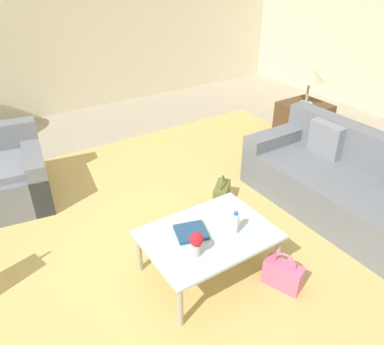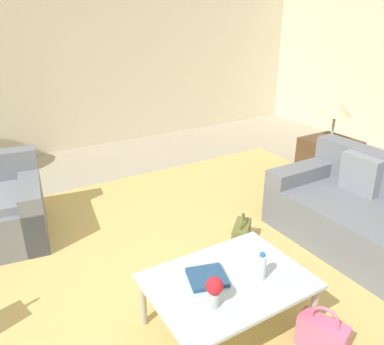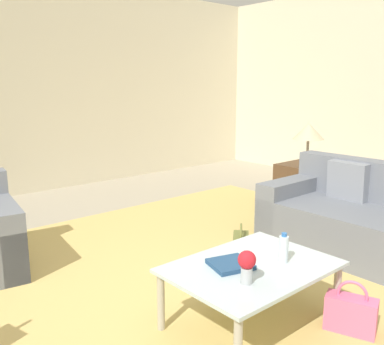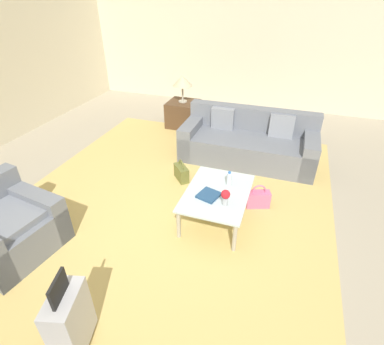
{
  "view_description": "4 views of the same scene",
  "coord_description": "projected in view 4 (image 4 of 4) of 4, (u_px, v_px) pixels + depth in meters",
  "views": [
    {
      "loc": [
        -1.04,
        -2.46,
        2.46
      ],
      "look_at": [
        0.61,
        0.08,
        0.67
      ],
      "focal_mm": 35.0,
      "sensor_mm": 36.0,
      "label": 1
    },
    {
      "loc": [
        -0.88,
        -2.14,
        2.1
      ],
      "look_at": [
        0.67,
        0.43,
        0.82
      ],
      "focal_mm": 35.0,
      "sensor_mm": 36.0,
      "label": 2
    },
    {
      "loc": [
        -1.61,
        -2.23,
        1.6
      ],
      "look_at": [
        0.45,
        0.15,
        0.94
      ],
      "focal_mm": 40.0,
      "sensor_mm": 36.0,
      "label": 3
    },
    {
      "loc": [
        -2.62,
        -1.19,
        2.64
      ],
      "look_at": [
        0.12,
        -0.26,
        0.83
      ],
      "focal_mm": 28.0,
      "sensor_mm": 36.0,
      "label": 4
    }
  ],
  "objects": [
    {
      "name": "coffee_table_book",
      "position": [
        209.0,
        195.0,
        3.7
      ],
      "size": [
        0.31,
        0.3,
        0.03
      ],
      "primitive_type": "cube",
      "rotation": [
        0.0,
        0.0,
        -0.29
      ],
      "color": "navy",
      "rests_on": "coffee_table"
    },
    {
      "name": "handbag_pink",
      "position": [
        258.0,
        199.0,
        4.16
      ],
      "size": [
        0.24,
        0.35,
        0.36
      ],
      "color": "pink",
      "rests_on": "ground"
    },
    {
      "name": "suitcase_silver",
      "position": [
        70.0,
        320.0,
        2.41
      ],
      "size": [
        0.44,
        0.32,
        0.85
      ],
      "color": "#B7B7BC",
      "rests_on": "ground"
    },
    {
      "name": "water_bottle",
      "position": [
        229.0,
        179.0,
        3.87
      ],
      "size": [
        0.06,
        0.06,
        0.2
      ],
      "color": "silver",
      "rests_on": "coffee_table"
    },
    {
      "name": "flower_vase",
      "position": [
        225.0,
        196.0,
        3.5
      ],
      "size": [
        0.11,
        0.11,
        0.21
      ],
      "color": "#B2B7BC",
      "rests_on": "coffee_table"
    },
    {
      "name": "handbag_olive",
      "position": [
        181.0,
        173.0,
        4.74
      ],
      "size": [
        0.33,
        0.32,
        0.36
      ],
      "color": "olive",
      "rests_on": "ground"
    },
    {
      "name": "side_table",
      "position": [
        183.0,
        114.0,
        6.53
      ],
      "size": [
        0.63,
        0.63,
        0.54
      ],
      "primitive_type": "cube",
      "color": "#513823",
      "rests_on": "ground"
    },
    {
      "name": "wall_right",
      "position": [
        249.0,
        40.0,
        7.07
      ],
      "size": [
        0.12,
        8.0,
        3.1
      ],
      "primitive_type": "cube",
      "color": "beige",
      "rests_on": "ground"
    },
    {
      "name": "ground_plane",
      "position": [
        170.0,
        229.0,
        3.83
      ],
      "size": [
        12.0,
        12.0,
        0.0
      ],
      "primitive_type": "plane",
      "color": "#A89E89"
    },
    {
      "name": "table_lamp",
      "position": [
        182.0,
        81.0,
        6.16
      ],
      "size": [
        0.41,
        0.41,
        0.55
      ],
      "color": "#ADA899",
      "rests_on": "side_table"
    },
    {
      "name": "couch",
      "position": [
        248.0,
        143.0,
        5.27
      ],
      "size": [
        0.95,
        2.27,
        0.85
      ],
      "color": "slate",
      "rests_on": "ground"
    },
    {
      "name": "area_rug",
      "position": [
        173.0,
        199.0,
        4.36
      ],
      "size": [
        5.2,
        4.4,
        0.01
      ],
      "primitive_type": "cube",
      "color": "tan",
      "rests_on": "ground"
    },
    {
      "name": "coffee_table",
      "position": [
        217.0,
        195.0,
        3.81
      ],
      "size": [
        1.08,
        0.79,
        0.43
      ],
      "color": "silver",
      "rests_on": "ground"
    },
    {
      "name": "armchair",
      "position": [
        4.0,
        228.0,
        3.42
      ],
      "size": [
        1.08,
        1.07,
        0.81
      ],
      "color": "slate",
      "rests_on": "ground"
    }
  ]
}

